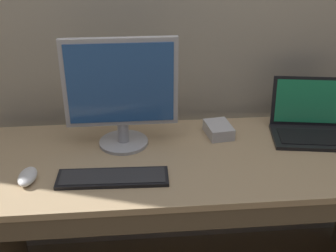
# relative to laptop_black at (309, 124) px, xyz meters

# --- Properties ---
(desk) EXTENTS (1.81, 0.66, 0.77)m
(desk) POSITION_rel_laptop_black_xyz_m (-0.52, -0.15, -0.30)
(desk) COLOR tan
(desk) RESTS_ON ground
(laptop_black) EXTENTS (0.36, 0.31, 0.24)m
(laptop_black) POSITION_rel_laptop_black_xyz_m (0.00, 0.00, 0.00)
(laptop_black) COLOR black
(laptop_black) RESTS_ON desk
(external_monitor) EXTENTS (0.46, 0.21, 0.47)m
(external_monitor) POSITION_rel_laptop_black_xyz_m (-0.82, -0.03, 0.19)
(external_monitor) COLOR #B7B7BC
(external_monitor) RESTS_ON desk
(wired_keyboard) EXTENTS (0.42, 0.14, 0.02)m
(wired_keyboard) POSITION_rel_laptop_black_xyz_m (-0.86, -0.28, -0.04)
(wired_keyboard) COLOR black
(wired_keyboard) RESTS_ON desk
(computer_mouse) EXTENTS (0.07, 0.13, 0.04)m
(computer_mouse) POSITION_rel_laptop_black_xyz_m (-1.17, -0.27, -0.03)
(computer_mouse) COLOR white
(computer_mouse) RESTS_ON desk
(external_drive_box) EXTENTS (0.12, 0.16, 0.05)m
(external_drive_box) POSITION_rel_laptop_black_xyz_m (-0.40, 0.03, -0.03)
(external_drive_box) COLOR silver
(external_drive_box) RESTS_ON desk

